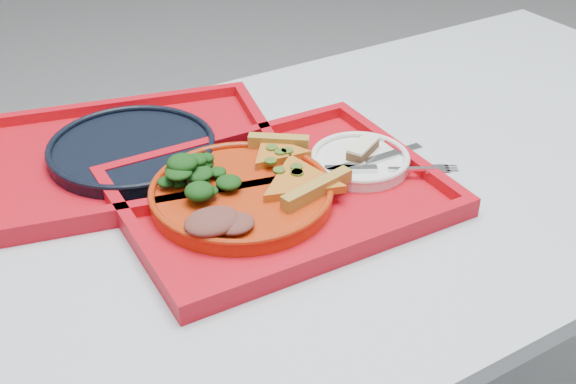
# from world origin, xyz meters

# --- Properties ---
(table) EXTENTS (1.60, 0.80, 0.75)m
(table) POSITION_xyz_m (0.00, 0.00, 0.68)
(table) COLOR #ACB7C0
(table) RESTS_ON ground
(tray_main) EXTENTS (0.46, 0.36, 0.01)m
(tray_main) POSITION_xyz_m (-0.13, -0.00, 0.76)
(tray_main) COLOR #B80916
(tray_main) RESTS_ON table
(tray_far) EXTENTS (0.52, 0.45, 0.01)m
(tray_far) POSITION_xyz_m (-0.27, 0.21, 0.76)
(tray_far) COLOR #B80916
(tray_far) RESTS_ON table
(dinner_plate) EXTENTS (0.26, 0.26, 0.02)m
(dinner_plate) POSITION_xyz_m (-0.18, 0.01, 0.77)
(dinner_plate) COLOR #AF2B0B
(dinner_plate) RESTS_ON tray_main
(side_plate) EXTENTS (0.15, 0.15, 0.01)m
(side_plate) POSITION_xyz_m (0.02, -0.00, 0.77)
(side_plate) COLOR white
(side_plate) RESTS_ON tray_main
(navy_plate) EXTENTS (0.26, 0.26, 0.02)m
(navy_plate) POSITION_xyz_m (-0.27, 0.21, 0.77)
(navy_plate) COLOR black
(navy_plate) RESTS_ON tray_far
(pizza_slice_a) EXTENTS (0.14, 0.16, 0.02)m
(pizza_slice_a) POSITION_xyz_m (-0.10, -0.03, 0.79)
(pizza_slice_a) COLOR gold
(pizza_slice_a) RESTS_ON dinner_plate
(pizza_slice_b) EXTENTS (0.14, 0.14, 0.02)m
(pizza_slice_b) POSITION_xyz_m (-0.09, 0.06, 0.79)
(pizza_slice_b) COLOR gold
(pizza_slice_b) RESTS_ON dinner_plate
(salad_heap) EXTENTS (0.10, 0.09, 0.05)m
(salad_heap) POSITION_xyz_m (-0.23, 0.05, 0.80)
(salad_heap) COLOR black
(salad_heap) RESTS_ON dinner_plate
(meat_portion) EXTENTS (0.08, 0.06, 0.02)m
(meat_portion) POSITION_xyz_m (-0.26, -0.06, 0.79)
(meat_portion) COLOR brown
(meat_portion) RESTS_ON dinner_plate
(dessert_bar) EXTENTS (0.07, 0.05, 0.02)m
(dessert_bar) POSITION_xyz_m (0.03, 0.01, 0.78)
(dessert_bar) COLOR #4E331A
(dessert_bar) RESTS_ON side_plate
(knife) EXTENTS (0.19, 0.02, 0.01)m
(knife) POSITION_xyz_m (0.03, -0.02, 0.78)
(knife) COLOR silver
(knife) RESTS_ON side_plate
(fork) EXTENTS (0.17, 0.11, 0.01)m
(fork) POSITION_xyz_m (0.03, -0.05, 0.78)
(fork) COLOR silver
(fork) RESTS_ON side_plate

